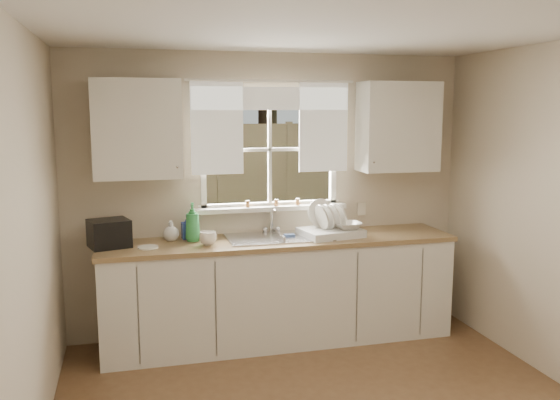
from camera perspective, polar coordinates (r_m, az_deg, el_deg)
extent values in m
cube|color=beige|center=(5.47, -0.93, -6.46)|extent=(3.60, 0.02, 1.15)
cube|color=beige|center=(5.28, -0.97, 12.18)|extent=(3.60, 0.02, 0.35)
cube|color=beige|center=(5.14, -14.12, 4.48)|extent=(1.20, 0.02, 1.00)
cube|color=beige|center=(5.69, 10.93, 4.98)|extent=(1.20, 0.02, 1.00)
cube|color=beige|center=(3.27, -24.11, -5.54)|extent=(0.02, 4.00, 2.50)
cube|color=silver|center=(3.40, 7.32, 16.94)|extent=(3.60, 4.00, 0.02)
cube|color=white|center=(5.36, -0.99, -0.47)|extent=(1.30, 0.06, 0.05)
cube|color=white|center=(5.29, -1.02, 10.28)|extent=(1.30, 0.06, 0.05)
cube|color=white|center=(5.20, -7.47, 4.71)|extent=(0.05, 0.06, 1.05)
cube|color=white|center=(5.48, 5.13, 4.96)|extent=(0.05, 0.06, 1.05)
cube|color=white|center=(5.30, -1.01, 4.87)|extent=(0.03, 0.04, 1.00)
cube|color=white|center=(5.30, -1.01, 4.87)|extent=(1.20, 0.04, 0.03)
cube|color=white|center=(5.31, -0.84, -0.78)|extent=(1.38, 0.14, 0.04)
cylinder|color=white|center=(5.22, -0.81, 11.40)|extent=(1.50, 0.02, 0.02)
cube|color=silver|center=(5.13, -6.08, 6.92)|extent=(0.45, 0.02, 0.80)
cube|color=silver|center=(5.36, 4.20, 7.03)|extent=(0.45, 0.02, 0.80)
cube|color=silver|center=(5.22, -0.84, 9.75)|extent=(1.40, 0.02, 0.20)
cube|color=silver|center=(5.21, -0.08, -8.84)|extent=(3.00, 0.62, 0.87)
cube|color=olive|center=(5.09, -0.08, -3.96)|extent=(3.04, 0.65, 0.04)
cube|color=silver|center=(4.95, -13.60, 6.66)|extent=(0.70, 0.33, 0.80)
cube|color=silver|center=(5.50, 11.30, 6.93)|extent=(0.70, 0.33, 0.80)
cube|color=beige|center=(5.61, 7.87, -0.86)|extent=(0.08, 0.01, 0.12)
cylinder|color=brown|center=(5.34, 1.71, -0.18)|extent=(0.04, 0.04, 0.06)
cylinder|color=brown|center=(5.29, -0.37, -0.26)|extent=(0.04, 0.04, 0.06)
cylinder|color=brown|center=(5.23, -3.13, -0.38)|extent=(0.04, 0.04, 0.06)
cube|color=#335421|center=(10.40, -7.42, -2.52)|extent=(20.00, 10.00, 0.02)
cube|color=olive|center=(8.29, -5.81, 1.06)|extent=(8.00, 0.10, 1.80)
cube|color=maroon|center=(11.66, -14.33, 4.06)|extent=(3.00, 3.00, 2.20)
cube|color=black|center=(11.63, -14.57, 10.21)|extent=(3.20, 3.20, 0.30)
cylinder|color=#423021|center=(11.44, -1.20, 6.76)|extent=(0.36, 0.36, 3.20)
sphere|color=#214716|center=(11.60, -1.24, 18.69)|extent=(4.00, 4.00, 4.00)
cube|color=#B7B7BC|center=(5.13, -0.17, -4.54)|extent=(0.84, 0.46, 0.18)
cube|color=#B7B7BC|center=(5.11, -0.17, -3.61)|extent=(0.88, 0.50, 0.01)
cube|color=#B7B7BC|center=(5.12, -0.17, -3.89)|extent=(0.02, 0.41, 0.14)
cylinder|color=silver|center=(5.33, -0.84, -1.95)|extent=(0.03, 0.03, 0.22)
cylinder|color=silver|center=(5.23, -0.63, -0.92)|extent=(0.02, 0.18, 0.02)
sphere|color=silver|center=(5.33, -1.46, -2.82)|extent=(0.05, 0.05, 0.05)
sphere|color=silver|center=(5.36, -0.21, -2.76)|extent=(0.05, 0.05, 0.05)
cube|color=silver|center=(5.19, 4.90, -3.13)|extent=(0.56, 0.46, 0.07)
cylinder|color=white|center=(5.26, 3.97, -1.26)|extent=(0.27, 0.12, 0.25)
cylinder|color=white|center=(5.12, 4.04, -1.65)|extent=(0.11, 0.23, 0.22)
cylinder|color=white|center=(5.15, 4.63, -1.60)|extent=(0.11, 0.23, 0.22)
cylinder|color=white|center=(5.18, 5.21, -1.54)|extent=(0.11, 0.23, 0.22)
cylinder|color=white|center=(5.21, 5.78, -1.49)|extent=(0.11, 0.23, 0.22)
imported|color=beige|center=(5.18, 6.53, -2.47)|extent=(0.24, 0.24, 0.06)
imported|color=green|center=(5.02, -8.41, -2.12)|extent=(0.14, 0.14, 0.32)
imported|color=#2E4CB0|center=(5.13, -8.93, -2.56)|extent=(0.10, 0.10, 0.21)
imported|color=beige|center=(5.07, -10.45, -2.93)|extent=(0.17, 0.17, 0.17)
cylinder|color=white|center=(4.86, -12.59, -4.46)|extent=(0.16, 0.16, 0.01)
imported|color=white|center=(4.87, -6.95, -3.69)|extent=(0.15, 0.15, 0.11)
cube|color=black|center=(4.95, -16.13, -3.11)|extent=(0.37, 0.34, 0.22)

